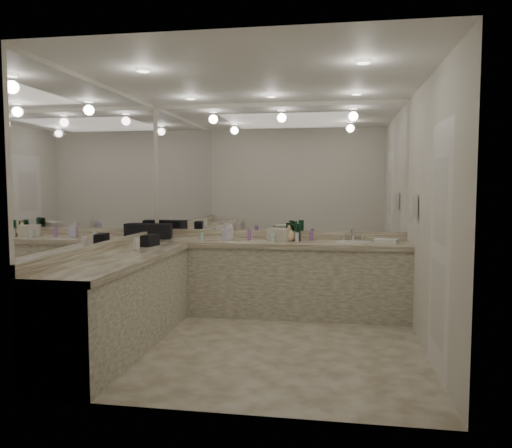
% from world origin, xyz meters
% --- Properties ---
extents(floor, '(3.20, 3.20, 0.00)m').
position_xyz_m(floor, '(0.00, 0.00, 0.00)').
color(floor, beige).
rests_on(floor, ground).
extents(ceiling, '(3.20, 3.20, 0.00)m').
position_xyz_m(ceiling, '(0.00, 0.00, 2.60)').
color(ceiling, white).
rests_on(ceiling, floor).
extents(wall_back, '(3.20, 0.02, 2.60)m').
position_xyz_m(wall_back, '(0.00, 1.50, 1.30)').
color(wall_back, beige).
rests_on(wall_back, floor).
extents(wall_left, '(0.02, 3.00, 2.60)m').
position_xyz_m(wall_left, '(-1.60, 0.00, 1.30)').
color(wall_left, beige).
rests_on(wall_left, floor).
extents(wall_right, '(0.02, 3.00, 2.60)m').
position_xyz_m(wall_right, '(1.60, 0.00, 1.30)').
color(wall_right, beige).
rests_on(wall_right, floor).
extents(vanity_back_base, '(3.20, 0.60, 0.84)m').
position_xyz_m(vanity_back_base, '(0.00, 1.20, 0.42)').
color(vanity_back_base, beige).
rests_on(vanity_back_base, floor).
extents(vanity_back_top, '(3.20, 0.64, 0.06)m').
position_xyz_m(vanity_back_top, '(0.00, 1.19, 0.87)').
color(vanity_back_top, beige).
rests_on(vanity_back_top, vanity_back_base).
extents(vanity_left_base, '(0.60, 2.40, 0.84)m').
position_xyz_m(vanity_left_base, '(-1.30, -0.30, 0.42)').
color(vanity_left_base, beige).
rests_on(vanity_left_base, floor).
extents(vanity_left_top, '(0.64, 2.42, 0.06)m').
position_xyz_m(vanity_left_top, '(-1.29, -0.30, 0.87)').
color(vanity_left_top, beige).
rests_on(vanity_left_top, vanity_left_base).
extents(backsplash_back, '(3.20, 0.04, 0.10)m').
position_xyz_m(backsplash_back, '(0.00, 1.48, 0.95)').
color(backsplash_back, beige).
rests_on(backsplash_back, vanity_back_top).
extents(backsplash_left, '(0.04, 3.00, 0.10)m').
position_xyz_m(backsplash_left, '(-1.58, 0.00, 0.95)').
color(backsplash_left, beige).
rests_on(backsplash_left, vanity_left_top).
extents(mirror_back, '(3.12, 0.01, 1.55)m').
position_xyz_m(mirror_back, '(0.00, 1.49, 1.77)').
color(mirror_back, white).
rests_on(mirror_back, wall_back).
extents(mirror_left, '(0.01, 2.92, 1.55)m').
position_xyz_m(mirror_left, '(-1.59, 0.00, 1.77)').
color(mirror_left, white).
rests_on(mirror_left, wall_left).
extents(sink, '(0.44, 0.44, 0.03)m').
position_xyz_m(sink, '(0.95, 1.20, 0.90)').
color(sink, white).
rests_on(sink, vanity_back_top).
extents(faucet, '(0.24, 0.16, 0.14)m').
position_xyz_m(faucet, '(0.95, 1.41, 0.97)').
color(faucet, silver).
rests_on(faucet, vanity_back_top).
extents(wall_phone, '(0.06, 0.10, 0.24)m').
position_xyz_m(wall_phone, '(1.56, 0.70, 1.35)').
color(wall_phone, white).
rests_on(wall_phone, wall_right).
extents(door, '(0.02, 0.82, 2.10)m').
position_xyz_m(door, '(1.59, -0.50, 1.05)').
color(door, white).
rests_on(door, wall_right).
extents(black_toiletry_bag, '(0.35, 0.25, 0.18)m').
position_xyz_m(black_toiletry_bag, '(-1.46, 1.19, 0.99)').
color(black_toiletry_bag, black).
rests_on(black_toiletry_bag, vanity_back_top).
extents(black_bag_spill, '(0.15, 0.26, 0.13)m').
position_xyz_m(black_bag_spill, '(-1.30, 0.49, 0.97)').
color(black_bag_spill, black).
rests_on(black_bag_spill, vanity_left_top).
extents(cream_cosmetic_case, '(0.30, 0.25, 0.15)m').
position_xyz_m(cream_cosmetic_case, '(0.06, 1.21, 0.97)').
color(cream_cosmetic_case, beige).
rests_on(cream_cosmetic_case, vanity_back_top).
extents(hand_towel, '(0.29, 0.23, 0.04)m').
position_xyz_m(hand_towel, '(1.33, 1.24, 0.92)').
color(hand_towel, white).
rests_on(hand_towel, vanity_back_top).
extents(lotion_left, '(0.06, 0.06, 0.13)m').
position_xyz_m(lotion_left, '(-1.30, 0.11, 0.97)').
color(lotion_left, white).
rests_on(lotion_left, vanity_left_top).
extents(soap_bottle_a, '(0.09, 0.09, 0.23)m').
position_xyz_m(soap_bottle_a, '(-0.55, 1.26, 1.02)').
color(soap_bottle_a, beige).
rests_on(soap_bottle_a, vanity_back_top).
extents(soap_bottle_b, '(0.12, 0.12, 0.21)m').
position_xyz_m(soap_bottle_b, '(-0.57, 1.16, 1.01)').
color(soap_bottle_b, silver).
rests_on(soap_bottle_b, vanity_back_top).
extents(soap_bottle_c, '(0.20, 0.20, 0.19)m').
position_xyz_m(soap_bottle_c, '(0.18, 1.22, 1.00)').
color(soap_bottle_c, '#FFD997').
rests_on(soap_bottle_c, vanity_back_top).
extents(green_bottle_0, '(0.07, 0.07, 0.22)m').
position_xyz_m(green_bottle_0, '(0.17, 1.29, 1.01)').
color(green_bottle_0, '#13492C').
rests_on(green_bottle_0, vanity_back_top).
extents(green_bottle_1, '(0.06, 0.06, 0.18)m').
position_xyz_m(green_bottle_1, '(0.18, 1.31, 0.99)').
color(green_bottle_1, '#13492C').
rests_on(green_bottle_1, vanity_back_top).
extents(green_bottle_2, '(0.07, 0.07, 0.20)m').
position_xyz_m(green_bottle_2, '(0.21, 1.26, 1.00)').
color(green_bottle_2, '#13492C').
rests_on(green_bottle_2, vanity_back_top).
extents(green_bottle_3, '(0.07, 0.07, 0.21)m').
position_xyz_m(green_bottle_3, '(0.29, 1.20, 1.01)').
color(green_bottle_3, '#13492C').
rests_on(green_bottle_3, vanity_back_top).
extents(amenity_bottle_0, '(0.05, 0.05, 0.10)m').
position_xyz_m(amenity_bottle_0, '(-0.89, 1.13, 0.95)').
color(amenity_bottle_0, silver).
rests_on(amenity_bottle_0, vanity_back_top).
extents(amenity_bottle_1, '(0.05, 0.05, 0.13)m').
position_xyz_m(amenity_bottle_1, '(-0.30, 1.21, 0.97)').
color(amenity_bottle_1, '#9966B2').
rests_on(amenity_bottle_1, vanity_back_top).
extents(amenity_bottle_2, '(0.06, 0.06, 0.09)m').
position_xyz_m(amenity_bottle_2, '(-0.01, 1.13, 0.95)').
color(amenity_bottle_2, silver).
rests_on(amenity_bottle_2, vanity_back_top).
extents(amenity_bottle_3, '(0.05, 0.05, 0.11)m').
position_xyz_m(amenity_bottle_3, '(0.44, 1.33, 0.96)').
color(amenity_bottle_3, '#9966B2').
rests_on(amenity_bottle_3, vanity_back_top).
extents(amenity_bottle_4, '(0.06, 0.06, 0.08)m').
position_xyz_m(amenity_bottle_4, '(0.30, 1.22, 0.94)').
color(amenity_bottle_4, '#E57F66').
rests_on(amenity_bottle_4, vanity_back_top).
extents(amenity_bottle_5, '(0.06, 0.06, 0.11)m').
position_xyz_m(amenity_bottle_5, '(0.29, 1.20, 0.95)').
color(amenity_bottle_5, silver).
rests_on(amenity_bottle_5, vanity_back_top).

